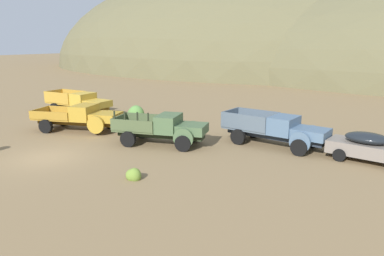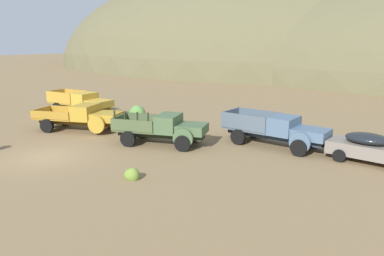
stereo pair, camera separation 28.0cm
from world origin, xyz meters
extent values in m
plane|color=olive|center=(0.00, 0.00, 0.00)|extent=(300.00, 300.00, 0.00)
ellipsoid|color=brown|center=(-18.85, 80.77, 0.00)|extent=(116.69, 88.73, 49.89)
cube|color=brown|center=(-8.07, 9.56, 0.66)|extent=(6.11, 1.03, 0.36)
cube|color=gold|center=(-5.83, 9.60, 1.11)|extent=(1.95, 1.68, 0.55)
cube|color=#B7B2A8|center=(-4.93, 9.61, 1.09)|extent=(0.10, 1.14, 0.44)
cylinder|color=gold|center=(-6.07, 8.61, 0.76)|extent=(1.20, 0.20, 1.20)
cylinder|color=gold|center=(-6.10, 10.57, 0.76)|extent=(1.20, 0.20, 1.20)
cube|color=gold|center=(-7.50, 9.57, 1.36)|extent=(1.44, 1.92, 1.05)
cube|color=black|center=(-6.86, 9.58, 1.57)|extent=(0.08, 1.61, 0.59)
cube|color=#B5882D|center=(-9.74, 9.53, 0.90)|extent=(3.11, 2.03, 0.12)
cube|color=#B5882D|center=(-9.73, 8.54, 1.43)|extent=(3.08, 0.15, 0.95)
cube|color=#B5882D|center=(-9.76, 10.52, 1.43)|extent=(3.08, 0.15, 0.95)
cube|color=#B5882D|center=(-11.22, 9.51, 1.43)|extent=(0.13, 1.98, 0.95)
cylinder|color=black|center=(-6.07, 8.56, 0.48)|extent=(0.96, 0.30, 0.96)
cylinder|color=black|center=(-6.10, 10.62, 0.48)|extent=(0.96, 0.30, 0.96)
cylinder|color=black|center=(-9.98, 8.50, 0.48)|extent=(0.96, 0.30, 0.96)
cylinder|color=black|center=(-10.02, 10.56, 0.48)|extent=(0.96, 0.30, 0.96)
cube|color=#593D12|center=(-3.34, 5.25, 0.66)|extent=(5.89, 2.83, 0.36)
cube|color=#B28928|center=(-1.29, 5.94, 1.11)|extent=(2.34, 2.31, 0.55)
cube|color=#B7B2A8|center=(-0.47, 6.21, 1.09)|extent=(0.47, 1.21, 0.44)
cylinder|color=#B28928|center=(-1.18, 4.84, 0.76)|extent=(1.20, 0.55, 1.20)
cylinder|color=#B28928|center=(-1.86, 6.88, 0.76)|extent=(1.20, 0.55, 1.20)
cube|color=#B28928|center=(-2.81, 5.43, 1.36)|extent=(1.95, 2.42, 1.05)
cube|color=black|center=(-2.23, 5.62, 1.57)|extent=(0.61, 1.70, 0.59)
cube|color=#A47826|center=(-4.86, 4.74, 0.90)|extent=(3.51, 3.01, 0.12)
cube|color=#A47826|center=(-4.52, 3.71, 1.23)|extent=(2.85, 1.04, 0.55)
cube|color=#A47826|center=(-5.21, 5.78, 1.23)|extent=(2.85, 1.04, 0.55)
cube|color=#A47826|center=(-6.21, 4.29, 1.23)|extent=(0.79, 2.10, 0.55)
cylinder|color=black|center=(-1.88, 6.94, 0.48)|extent=(1.00, 0.57, 0.96)
cylinder|color=black|center=(-4.74, 3.59, 0.48)|extent=(1.00, 0.57, 0.96)
cylinder|color=black|center=(-5.46, 5.74, 0.48)|extent=(1.00, 0.57, 0.96)
cube|color=#232B1B|center=(3.78, 5.47, 0.66)|extent=(5.46, 2.38, 0.36)
cube|color=#47603D|center=(5.69, 6.00, 1.11)|extent=(2.11, 2.12, 0.55)
cube|color=#B7B2A8|center=(6.46, 6.21, 1.09)|extent=(0.39, 1.16, 0.44)
cylinder|color=#47603D|center=(5.75, 4.95, 0.76)|extent=(1.20, 0.50, 1.20)
cylinder|color=#47603D|center=(5.20, 6.92, 0.76)|extent=(1.20, 0.50, 1.20)
cube|color=#47603D|center=(4.27, 5.60, 1.36)|extent=(1.74, 2.24, 1.05)
cube|color=black|center=(4.81, 5.75, 1.57)|extent=(0.50, 1.63, 0.59)
cube|color=#495735|center=(2.35, 5.07, 0.90)|extent=(3.18, 2.72, 0.12)
cube|color=#495735|center=(2.63, 4.07, 1.31)|extent=(2.66, 0.83, 0.70)
cube|color=#495735|center=(2.07, 6.06, 1.31)|extent=(2.66, 0.83, 0.70)
cube|color=#495735|center=(1.09, 4.72, 1.31)|extent=(0.65, 2.02, 0.70)
cube|color=#232B1B|center=(1.58, 3.78, 1.91)|extent=(0.10, 0.10, 0.50)
cube|color=#232B1B|center=(2.23, 3.96, 1.91)|extent=(0.10, 0.10, 0.50)
cube|color=#232B1B|center=(3.02, 4.18, 1.91)|extent=(0.10, 0.10, 0.50)
cube|color=#232B1B|center=(3.68, 4.37, 1.91)|extent=(0.10, 0.10, 0.50)
cylinder|color=black|center=(5.76, 4.90, 0.48)|extent=(1.00, 0.53, 0.96)
cylinder|color=black|center=(5.18, 6.98, 0.48)|extent=(1.00, 0.53, 0.96)
cylinder|color=black|center=(2.42, 3.97, 0.48)|extent=(1.00, 0.53, 0.96)
cylinder|color=black|center=(1.84, 6.04, 0.48)|extent=(1.00, 0.53, 0.96)
cube|color=#262D39|center=(9.86, 8.80, 0.66)|extent=(6.11, 1.51, 0.36)
cube|color=slate|center=(12.08, 8.59, 1.11)|extent=(2.06, 1.85, 0.55)
cube|color=#B7B2A8|center=(12.97, 8.50, 1.09)|extent=(0.19, 1.15, 0.44)
cylinder|color=slate|center=(11.73, 7.62, 0.76)|extent=(1.21, 0.29, 1.20)
cylinder|color=slate|center=(11.92, 9.60, 0.76)|extent=(1.21, 0.29, 1.20)
cube|color=slate|center=(10.43, 8.74, 1.36)|extent=(1.58, 2.05, 1.05)
cube|color=black|center=(11.06, 8.68, 1.57)|extent=(0.20, 1.63, 0.59)
cube|color=#4D5B67|center=(8.21, 8.96, 0.90)|extent=(3.23, 2.29, 0.12)
cube|color=#4D5B67|center=(8.12, 7.96, 1.43)|extent=(3.05, 0.39, 0.95)
cube|color=#4D5B67|center=(8.31, 9.96, 1.43)|extent=(3.05, 0.39, 0.95)
cube|color=#4D5B67|center=(6.75, 9.09, 1.43)|extent=(0.29, 2.01, 0.95)
cylinder|color=black|center=(11.73, 7.57, 0.48)|extent=(0.98, 0.37, 0.96)
cylinder|color=black|center=(11.93, 9.65, 0.48)|extent=(0.98, 0.37, 0.96)
cylinder|color=black|center=(7.86, 7.94, 0.48)|extent=(0.98, 0.37, 0.96)
cylinder|color=black|center=(8.06, 10.02, 0.48)|extent=(0.98, 0.37, 0.96)
cube|color=slate|center=(15.24, 8.43, 0.68)|extent=(4.46, 2.27, 0.68)
ellipsoid|color=black|center=(14.99, 8.46, 1.28)|extent=(2.40, 1.80, 0.57)
cylinder|color=black|center=(13.82, 7.74, 0.34)|extent=(0.70, 0.29, 0.68)
cylinder|color=black|center=(14.04, 9.46, 0.34)|extent=(0.70, 0.29, 0.68)
ellipsoid|color=olive|center=(6.07, 0.07, 0.15)|extent=(0.54, 0.49, 0.54)
ellipsoid|color=olive|center=(6.15, 0.05, 0.18)|extent=(0.74, 0.67, 0.64)
ellipsoid|color=olive|center=(6.24, 0.03, 0.19)|extent=(0.64, 0.58, 0.71)
ellipsoid|color=#5B8E42|center=(-2.51, 10.45, 0.37)|extent=(1.29, 1.16, 1.34)
ellipsoid|color=#5B8E42|center=(-2.23, 10.53, 0.24)|extent=(1.25, 1.13, 0.89)
ellipsoid|color=#5B8E42|center=(-2.32, 10.39, 0.41)|extent=(1.38, 1.24, 1.50)
camera|label=1|loc=(16.73, -12.07, 6.21)|focal=34.00mm
camera|label=2|loc=(16.97, -11.92, 6.21)|focal=34.00mm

